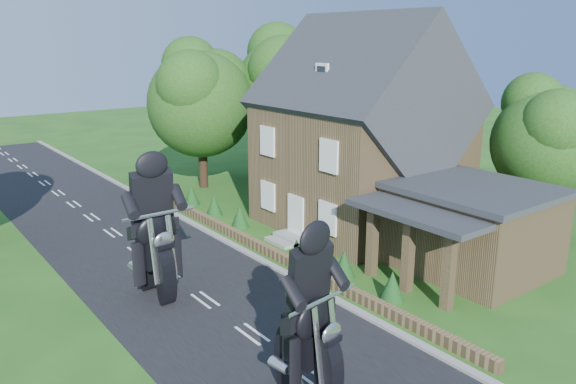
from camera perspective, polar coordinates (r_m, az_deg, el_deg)
ground at (r=18.25m, az=-3.68°, el=-14.24°), size 120.00×120.00×0.00m
road at (r=18.24m, az=-3.68°, el=-14.22°), size 7.00×80.00×0.02m
kerb at (r=20.22m, az=5.11°, el=-10.97°), size 0.30×80.00×0.12m
garden_wall at (r=24.09m, az=-1.78°, el=-6.09°), size 0.30×22.00×0.40m
house at (r=27.60m, az=7.49°, el=5.49°), size 9.54×8.64×10.24m
annex at (r=23.51m, az=17.87°, el=-3.35°), size 7.05×5.94×3.44m
tree_annex_side at (r=29.40m, az=25.14°, el=5.46°), size 5.64×5.20×7.48m
tree_house_right at (r=33.71m, az=11.94°, el=8.51°), size 6.51×6.00×8.40m
tree_behind_house at (r=37.37m, az=0.58°, el=11.08°), size 7.81×7.20×10.08m
tree_behind_left at (r=34.92m, az=-8.38°, el=9.81°), size 6.94×6.40×9.16m
shrub_a at (r=20.45m, az=10.53°, el=-9.35°), size 0.90×0.90×1.10m
shrub_b at (r=22.04m, az=5.71°, el=-7.29°), size 0.90×0.90×1.10m
shrub_c at (r=23.79m, az=1.60°, el=-5.48°), size 0.90×0.90×1.10m
shrub_d at (r=27.64m, az=-4.92°, el=-2.53°), size 0.90×0.90×1.10m
shrub_e at (r=29.69m, az=-7.52°, el=-1.34°), size 0.90×0.90×1.10m
shrub_f at (r=31.81m, az=-9.77°, el=-0.30°), size 0.90×0.90×1.10m
motorcycle_lead at (r=15.05m, az=2.08°, el=-17.99°), size 0.61×1.61×1.46m
motorcycle_follow at (r=20.77m, az=-13.16°, el=-8.34°), size 0.44×1.73×1.61m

